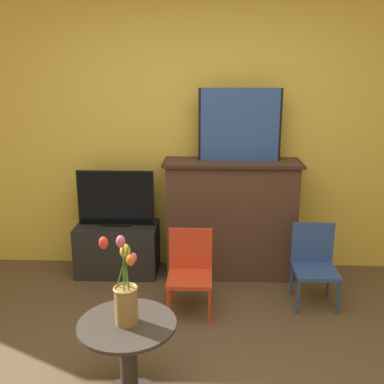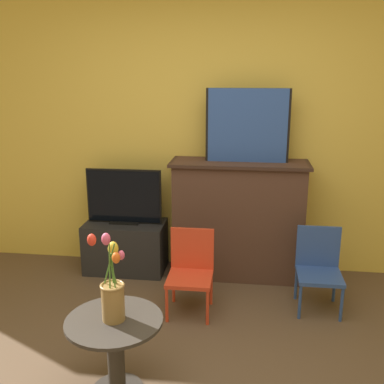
{
  "view_description": "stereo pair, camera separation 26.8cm",
  "coord_description": "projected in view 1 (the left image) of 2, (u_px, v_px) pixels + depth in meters",
  "views": [
    {
      "loc": [
        0.09,
        -1.94,
        1.83
      ],
      "look_at": [
        -0.04,
        1.17,
        0.98
      ],
      "focal_mm": 42.0,
      "sensor_mm": 36.0,
      "label": 1
    },
    {
      "loc": [
        0.36,
        -1.92,
        1.83
      ],
      "look_at": [
        -0.04,
        1.17,
        0.98
      ],
      "focal_mm": 42.0,
      "sensor_mm": 36.0,
      "label": 2
    }
  ],
  "objects": [
    {
      "name": "fireplace_mantel",
      "position": [
        231.0,
        217.0,
        4.04
      ],
      "size": [
        1.2,
        0.43,
        1.06
      ],
      "color": "#4C3328",
      "rests_on": "ground"
    },
    {
      "name": "tv_monitor",
      "position": [
        116.0,
        199.0,
        4.02
      ],
      "size": [
        0.69,
        0.12,
        0.5
      ],
      "color": "black",
      "rests_on": "tv_stand"
    },
    {
      "name": "side_table",
      "position": [
        128.0,
        349.0,
        2.52
      ],
      "size": [
        0.55,
        0.55,
        0.48
      ],
      "color": "#332D28",
      "rests_on": "ground"
    },
    {
      "name": "tv_stand",
      "position": [
        118.0,
        249.0,
        4.14
      ],
      "size": [
        0.73,
        0.41,
        0.46
      ],
      "color": "#232326",
      "rests_on": "ground"
    },
    {
      "name": "wall_back",
      "position": [
        200.0,
        124.0,
        4.06
      ],
      "size": [
        8.0,
        0.06,
        2.7
      ],
      "color": "#EAC651",
      "rests_on": "ground"
    },
    {
      "name": "painting",
      "position": [
        240.0,
        125.0,
        3.83
      ],
      "size": [
        0.71,
        0.03,
        0.62
      ],
      "color": "black",
      "rests_on": "fireplace_mantel"
    },
    {
      "name": "chair_blue",
      "position": [
        314.0,
        261.0,
        3.59
      ],
      "size": [
        0.34,
        0.34,
        0.64
      ],
      "color": "#2D4C99",
      "rests_on": "ground"
    },
    {
      "name": "vase_tulips",
      "position": [
        125.0,
        294.0,
        2.44
      ],
      "size": [
        0.21,
        0.18,
        0.53
      ],
      "color": "olive",
      "rests_on": "side_table"
    },
    {
      "name": "chair_red",
      "position": [
        190.0,
        268.0,
        3.46
      ],
      "size": [
        0.34,
        0.34,
        0.64
      ],
      "color": "red",
      "rests_on": "ground"
    }
  ]
}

